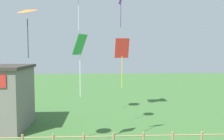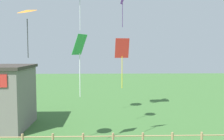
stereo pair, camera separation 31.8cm
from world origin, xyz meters
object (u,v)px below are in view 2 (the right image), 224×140
kite_orange_delta (27,12)px  kite_green_diamond (80,51)px  kite_red_diamond (122,52)px  kite_purple_streamer (123,6)px

kite_orange_delta → kite_green_diamond: bearing=20.7°
kite_red_diamond → kite_orange_delta: size_ratio=1.17×
kite_green_diamond → kite_red_diamond: size_ratio=1.16×
kite_green_diamond → kite_red_diamond: kite_green_diamond is taller
kite_green_diamond → kite_orange_delta: (-2.83, -1.07, 2.18)m
kite_green_diamond → kite_purple_streamer: bearing=71.4°
kite_red_diamond → kite_purple_streamer: (0.65, 8.79, 4.64)m
kite_orange_delta → kite_purple_streamer: kite_purple_streamer is taller
kite_red_diamond → kite_orange_delta: kite_orange_delta is taller
kite_red_diamond → kite_orange_delta: 6.39m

